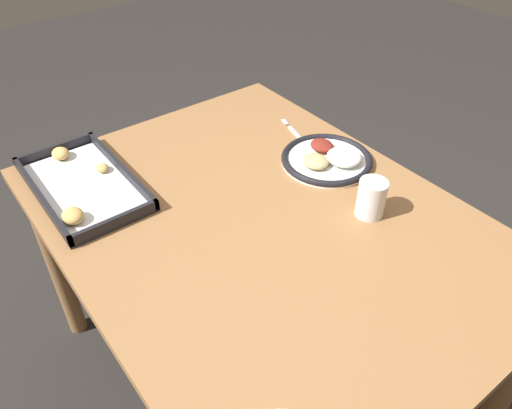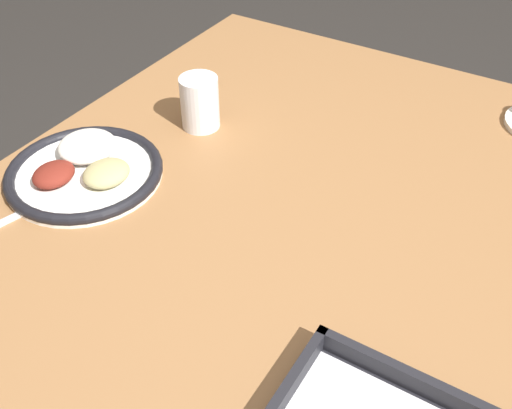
{
  "view_description": "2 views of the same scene",
  "coord_description": "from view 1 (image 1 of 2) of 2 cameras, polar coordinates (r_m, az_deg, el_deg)",
  "views": [
    {
      "loc": [
        -0.75,
        0.59,
        1.54
      ],
      "look_at": [
        0.03,
        0.0,
        0.74
      ],
      "focal_mm": 35.0,
      "sensor_mm": 36.0,
      "label": 1
    },
    {
      "loc": [
        0.63,
        0.37,
        1.34
      ],
      "look_at": [
        0.03,
        0.0,
        0.74
      ],
      "focal_mm": 42.0,
      "sensor_mm": 36.0,
      "label": 2
    }
  ],
  "objects": [
    {
      "name": "ground_plane",
      "position": [
        1.82,
        0.52,
        -18.96
      ],
      "size": [
        8.0,
        8.0,
        0.0
      ],
      "primitive_type": "plane",
      "color": "#282623"
    },
    {
      "name": "dining_table",
      "position": [
        1.33,
        0.68,
        -4.67
      ],
      "size": [
        1.25,
        0.94,
        0.71
      ],
      "color": "olive",
      "rests_on": "ground_plane"
    },
    {
      "name": "dinner_plate",
      "position": [
        1.47,
        8.22,
        5.21
      ],
      "size": [
        0.27,
        0.27,
        0.05
      ],
      "color": "white",
      "rests_on": "dining_table"
    },
    {
      "name": "fork",
      "position": [
        1.6,
        4.69,
        7.93
      ],
      "size": [
        0.19,
        0.06,
        0.0
      ],
      "rotation": [
        0.0,
        0.0,
        -0.27
      ],
      "color": "silver",
      "rests_on": "dining_table"
    },
    {
      "name": "baking_tray",
      "position": [
        1.44,
        -19.32,
        2.11
      ],
      "size": [
        0.43,
        0.24,
        0.04
      ],
      "color": "black",
      "rests_on": "dining_table"
    },
    {
      "name": "drinking_cup",
      "position": [
        1.28,
        13.05,
        0.7
      ],
      "size": [
        0.07,
        0.07,
        0.1
      ],
      "color": "white",
      "rests_on": "dining_table"
    }
  ]
}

